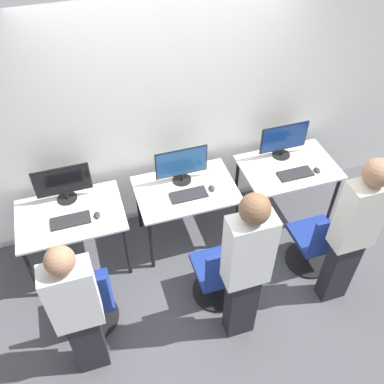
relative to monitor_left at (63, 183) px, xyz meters
name	(u,v)px	position (x,y,z in m)	size (l,w,h in m)	color
ground_plane	(196,259)	(1.15, -0.57, -0.94)	(20.00, 20.00, 0.00)	#4C4C51
wall_back	(171,107)	(1.15, 0.25, 0.46)	(12.00, 0.05, 2.80)	silver
desk_left	(72,220)	(0.00, -0.22, -0.30)	(1.01, 0.69, 0.73)	silver
monitor_left	(63,183)	(0.00, 0.00, 0.00)	(0.53, 0.19, 0.40)	black
keyboard_left	(71,221)	(0.00, -0.31, -0.20)	(0.37, 0.16, 0.02)	#262628
mouse_left	(97,215)	(0.25, -0.32, -0.19)	(0.06, 0.09, 0.03)	#333333
office_chair_left	(89,303)	(0.01, -0.98, -0.59)	(0.48, 0.48, 0.87)	black
person_left	(77,310)	(-0.04, -1.35, -0.08)	(0.36, 0.21, 1.57)	#232328
desk_center	(186,195)	(1.15, -0.22, -0.30)	(1.01, 0.69, 0.73)	silver
monitor_center	(182,165)	(1.15, -0.08, 0.00)	(0.53, 0.19, 0.40)	black
keyboard_center	(189,195)	(1.15, -0.32, -0.20)	(0.37, 0.16, 0.02)	#262628
mouse_center	(212,188)	(1.40, -0.31, -0.19)	(0.06, 0.09, 0.03)	#333333
office_chair_center	(220,275)	(1.22, -1.06, -0.59)	(0.48, 0.48, 0.87)	black
person_center	(246,267)	(1.28, -1.43, 0.01)	(0.36, 0.23, 1.72)	#232328
desk_right	(288,172)	(2.30, -0.22, -0.30)	(1.01, 0.69, 0.73)	silver
monitor_right	(284,140)	(2.30, -0.03, 0.00)	(0.53, 0.19, 0.40)	black
keyboard_right	(295,174)	(2.30, -0.36, -0.20)	(0.37, 0.16, 0.02)	#262628
mouse_right	(317,170)	(2.55, -0.38, -0.19)	(0.06, 0.09, 0.03)	#333333
office_chair_right	(317,243)	(2.28, -1.00, -0.59)	(0.48, 0.48, 0.87)	black
person_right	(354,231)	(2.29, -1.36, 0.01)	(0.36, 0.23, 1.72)	#232328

